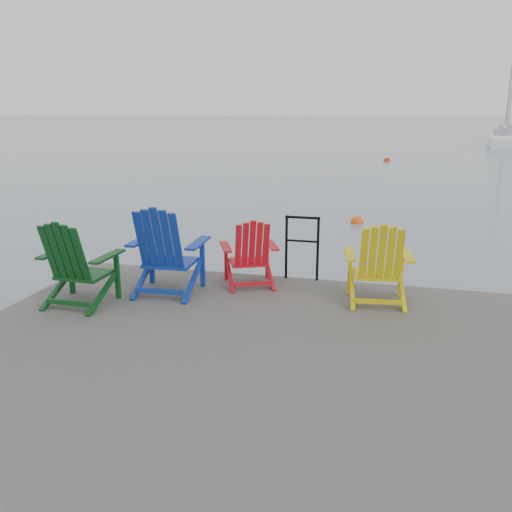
% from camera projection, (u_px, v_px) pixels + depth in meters
% --- Properties ---
extents(ground, '(400.00, 400.00, 0.00)m').
position_uv_depth(ground, '(235.00, 395.00, 5.51)').
color(ground, gray).
rests_on(ground, ground).
extents(dock, '(6.00, 5.00, 1.40)m').
position_uv_depth(dock, '(235.00, 364.00, 5.42)').
color(dock, '#2E2B29').
rests_on(dock, ground).
extents(handrail, '(0.48, 0.04, 0.90)m').
position_uv_depth(handrail, '(302.00, 242.00, 7.47)').
color(handrail, black).
rests_on(handrail, dock).
extents(chair_green, '(0.86, 0.80, 1.06)m').
position_uv_depth(chair_green, '(76.00, 263.00, 6.48)').
color(chair_green, '#0A3C12').
rests_on(chair_green, dock).
extents(chair_blue, '(0.95, 0.88, 1.15)m').
position_uv_depth(chair_blue, '(166.00, 250.00, 6.87)').
color(chair_blue, navy).
rests_on(chair_blue, dock).
extents(chair_red, '(0.90, 0.86, 0.92)m').
position_uv_depth(chair_red, '(250.00, 252.00, 7.21)').
color(chair_red, red).
rests_on(chair_red, dock).
extents(chair_yellow, '(0.89, 0.83, 1.02)m').
position_uv_depth(chair_yellow, '(379.00, 263.00, 6.53)').
color(chair_yellow, gold).
rests_on(chair_yellow, dock).
extents(sailboat_near, '(3.62, 8.53, 11.44)m').
position_uv_depth(sailboat_near, '(504.00, 140.00, 42.76)').
color(sailboat_near, white).
rests_on(sailboat_near, ground).
extents(sailboat_mid, '(2.88, 8.31, 11.29)m').
position_uv_depth(sailboat_mid, '(507.00, 135.00, 51.31)').
color(sailboat_mid, silver).
rests_on(sailboat_mid, ground).
extents(buoy_a, '(0.34, 0.34, 0.34)m').
position_uv_depth(buoy_a, '(357.00, 223.00, 13.77)').
color(buoy_a, '#DC4E0C').
rests_on(buoy_a, ground).
extents(buoy_b, '(0.38, 0.38, 0.38)m').
position_uv_depth(buoy_b, '(387.00, 161.00, 29.90)').
color(buoy_b, red).
rests_on(buoy_b, ground).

